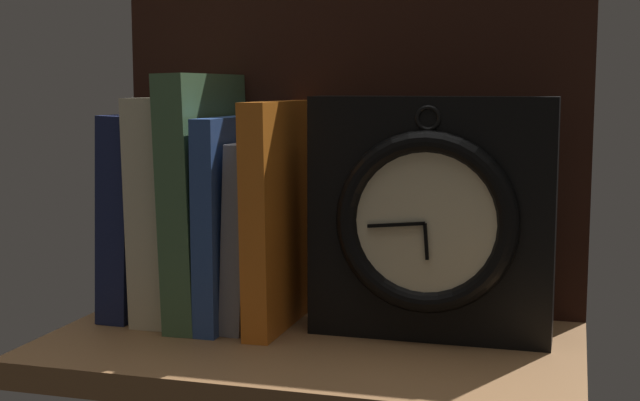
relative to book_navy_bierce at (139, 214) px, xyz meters
The scene contains 9 objects.
ground_plane 24.13cm from the book_navy_bierce, 13.68° to the right, with size 50.39×29.16×2.50cm, color brown.
back_panel 24.52cm from the book_navy_bierce, 23.72° to the left, with size 50.39×1.20×41.11cm, color black.
book_navy_bierce is the anchor object (origin of this frame).
book_cream_twain 3.94cm from the book_navy_bierce, ahead, with size 3.83×13.63×22.80cm, color beige.
book_green_romantic 7.92cm from the book_navy_bierce, ahead, with size 3.20×16.36×25.11cm, color #476B44.
book_blue_modern 10.66cm from the book_navy_bierce, ahead, with size 2.21×16.26×20.88cm, color #2D4C8E.
book_gray_chess 13.19cm from the book_navy_bierce, ahead, with size 2.13×13.69×18.44cm, color gray.
book_orange_pandolfini 15.81cm from the book_navy_bierce, ahead, with size 2.60×16.80×22.44cm, color orange.
framed_clock 31.12cm from the book_navy_bierce, ahead, with size 22.97×7.39×22.97cm.
Camera 1 is at (23.76, -78.99, 23.83)cm, focal length 50.04 mm.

